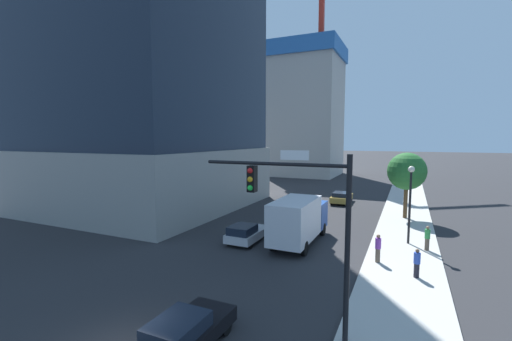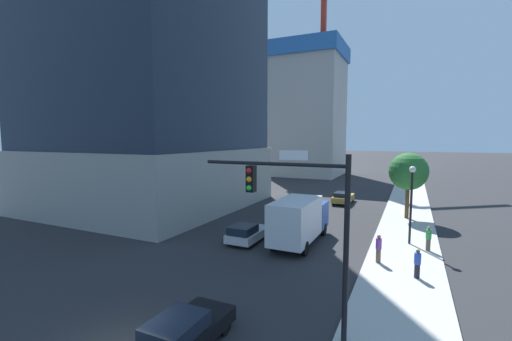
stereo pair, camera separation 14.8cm
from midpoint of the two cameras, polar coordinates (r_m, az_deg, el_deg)
sidewalk at (r=28.87m, az=24.28°, el=-10.08°), size 4.37×120.00×0.15m
construction_building at (r=70.36m, az=8.82°, el=11.08°), size 20.95×14.16×35.91m
traffic_light_pole at (r=12.69m, az=8.07°, el=-6.54°), size 5.86×0.48×7.01m
street_lamp at (r=25.87m, az=25.10°, el=-3.48°), size 0.44×0.44×5.52m
street_tree at (r=34.01m, az=24.64°, el=-0.19°), size 3.47×3.47×6.12m
car_silver at (r=24.89m, az=-1.36°, el=-10.58°), size 1.92×4.00×1.40m
car_gold at (r=40.51m, az=14.69°, el=-4.45°), size 1.94×4.46×1.37m
car_black at (r=13.43m, az=-12.26°, el=-25.56°), size 1.86×4.48×1.40m
box_truck at (r=24.39m, az=7.55°, el=-8.16°), size 2.44×7.38×3.36m
pedestrian_purple_shirt at (r=21.90m, az=20.33°, el=-12.32°), size 0.34×0.34×1.71m
pedestrian_blue_shirt at (r=20.46m, az=25.97°, el=-14.05°), size 0.34×0.34×1.57m
pedestrian_green_shirt at (r=25.37m, az=27.44°, el=-10.22°), size 0.34×0.34×1.65m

